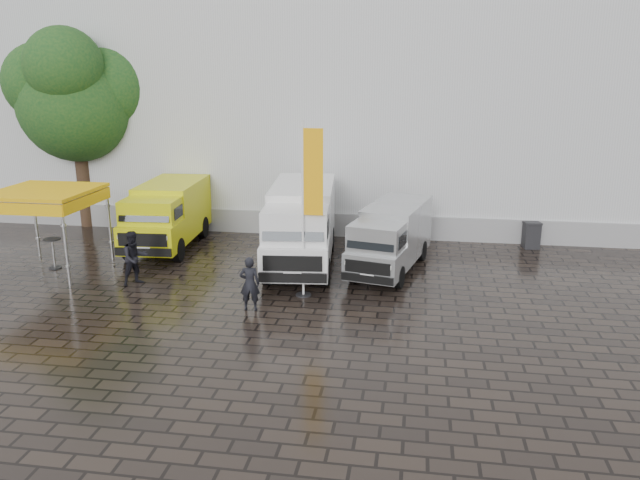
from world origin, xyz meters
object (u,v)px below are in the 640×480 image
object	(u,v)px
van_white	(301,228)
person_tent	(135,258)
canopy_tent	(44,195)
flagpole	(309,200)
van_silver	(391,239)
van_yellow	(167,217)
person_front	(250,284)
wheelie_bin	(531,235)
cocktail_table	(54,254)

from	to	relation	value
van_white	person_tent	world-z (taller)	van_white
canopy_tent	flagpole	xyz separation A→B (m)	(9.55, -1.10, 0.37)
van_silver	van_white	bearing A→B (deg)	-168.26
van_yellow	person_front	world-z (taller)	van_yellow
van_yellow	person_front	size ratio (longest dim) A/B	3.32
van_white	flagpole	size ratio (longest dim) A/B	1.20
van_white	person_front	world-z (taller)	van_white
flagpole	wheelie_bin	size ratio (longest dim) A/B	5.19
van_silver	cocktail_table	distance (m)	12.15
van_yellow	cocktail_table	world-z (taller)	van_yellow
van_yellow	van_white	distance (m)	5.91
van_white	person_tent	xyz separation A→B (m)	(-5.11, -2.90, -0.52)
cocktail_table	wheelie_bin	bearing A→B (deg)	17.41
person_tent	van_silver	bearing A→B (deg)	-29.21
cocktail_table	person_front	xyz separation A→B (m)	(8.06, -2.77, 0.27)
van_yellow	wheelie_bin	size ratio (longest dim) A/B	5.19
van_white	flagpole	distance (m)	3.62
flagpole	van_yellow	bearing A→B (deg)	145.19
flagpole	person_front	xyz separation A→B (m)	(-1.54, -1.45, -2.29)
van_yellow	person_front	distance (m)	7.84
canopy_tent	person_front	bearing A→B (deg)	-17.67
canopy_tent	van_yellow	bearing A→B (deg)	49.04
wheelie_bin	canopy_tent	bearing A→B (deg)	-168.45
cocktail_table	person_tent	world-z (taller)	person_tent
person_front	van_yellow	bearing A→B (deg)	-57.12
person_front	person_tent	xyz separation A→B (m)	(-4.40, 1.64, 0.08)
van_yellow	person_tent	world-z (taller)	van_yellow
canopy_tent	cocktail_table	distance (m)	2.21
van_silver	wheelie_bin	bearing A→B (deg)	47.54
canopy_tent	person_front	distance (m)	8.63
van_silver	person_tent	size ratio (longest dim) A/B	2.90
canopy_tent	person_tent	world-z (taller)	canopy_tent
wheelie_bin	person_front	world-z (taller)	person_front
flagpole	person_front	bearing A→B (deg)	-136.76
flagpole	person_tent	size ratio (longest dim) A/B	3.01
van_silver	flagpole	xyz separation A→B (m)	(-2.41, -3.02, 1.97)
canopy_tent	wheelie_bin	world-z (taller)	canopy_tent
van_white	wheelie_bin	size ratio (longest dim) A/B	6.22
wheelie_bin	person_front	size ratio (longest dim) A/B	0.64
van_silver	person_front	size ratio (longest dim) A/B	3.20
van_white	canopy_tent	distance (m)	9.04
flagpole	van_white	bearing A→B (deg)	105.05
van_silver	person_tent	world-z (taller)	van_silver
van_silver	canopy_tent	distance (m)	12.23
person_tent	van_yellow	bearing A→B (deg)	50.11
canopy_tent	person_tent	size ratio (longest dim) A/B	1.75
cocktail_table	wheelie_bin	distance (m)	18.33
van_white	cocktail_table	world-z (taller)	van_white
van_white	canopy_tent	world-z (taller)	canopy_tent
flagpole	cocktail_table	size ratio (longest dim) A/B	4.95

